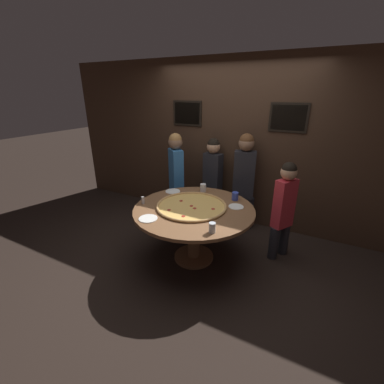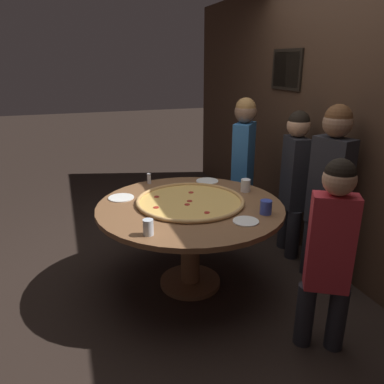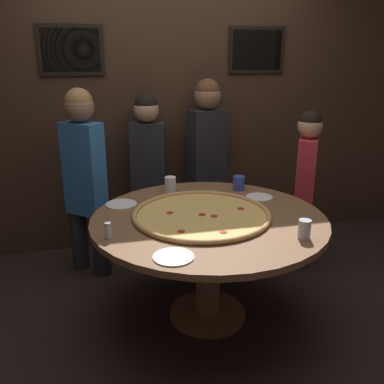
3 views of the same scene
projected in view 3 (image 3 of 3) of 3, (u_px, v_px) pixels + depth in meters
The scene contains 15 objects.
ground_plane at pixel (207, 315), 2.97m from camera, with size 24.00×24.00×0.00m, color black.
back_wall at pixel (168, 103), 3.80m from camera, with size 6.40×0.08×2.60m.
dining_table at pixel (208, 236), 2.78m from camera, with size 1.51×1.51×0.74m.
giant_pizza at pixel (202, 214), 2.73m from camera, with size 0.89×0.89×0.03m.
drink_cup_far_right at pixel (170, 184), 3.21m from camera, with size 0.08×0.08×0.11m, color white.
drink_cup_centre_back at pixel (239, 183), 3.24m from camera, with size 0.09×0.09×0.11m, color #384CB7.
drink_cup_far_left at pixel (304, 229), 2.41m from camera, with size 0.07×0.07×0.11m, color silver.
white_plate_far_back at pixel (173, 257), 2.20m from camera, with size 0.22×0.22×0.01m, color white.
white_plate_beside_cup at pixel (259, 197), 3.08m from camera, with size 0.19×0.19×0.01m, color white.
white_plate_left_side at pixel (121, 204), 2.94m from camera, with size 0.21×0.21×0.01m, color white.
condiment_shaker at pixel (108, 231), 2.40m from camera, with size 0.04×0.04×0.10m.
diner_side_right at pixel (305, 180), 3.49m from camera, with size 0.27×0.34×1.31m.
diner_centre_back at pixel (84, 173), 3.32m from camera, with size 0.37×0.35×1.49m.
diner_side_left at pixel (207, 155), 3.78m from camera, with size 0.40×0.24×1.53m.
diner_far_right at pixel (148, 165), 3.70m from camera, with size 0.37×0.21×1.42m.
Camera 3 is at (-0.70, -2.45, 1.76)m, focal length 40.00 mm.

